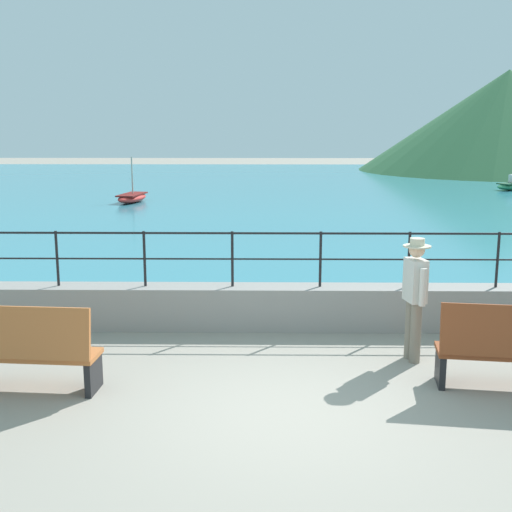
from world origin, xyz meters
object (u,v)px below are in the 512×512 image
object	(u,v)px
bench_far	(509,348)
boat_0	(132,197)
bench_main	(27,349)
person_walking	(415,293)

from	to	relation	value
bench_far	boat_0	distance (m)	21.63
bench_main	person_walking	distance (m)	5.16
bench_main	boat_0	distance (m)	20.14
bench_main	bench_far	xyz separation A→B (m)	(5.94, 0.13, 0.00)
bench_main	bench_far	world-z (taller)	same
boat_0	person_walking	bearing A→B (deg)	-67.63
boat_0	bench_main	bearing A→B (deg)	-82.24
person_walking	bench_far	bearing A→B (deg)	-48.57
bench_main	bench_far	bearing A→B (deg)	1.28
bench_main	bench_far	distance (m)	5.94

